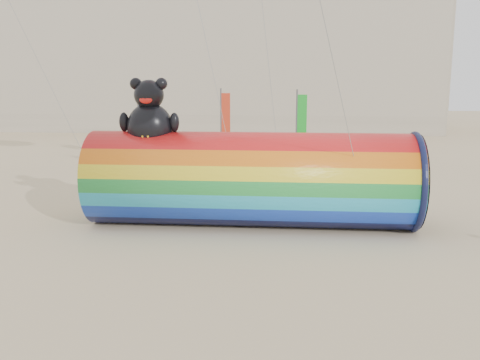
{
  "coord_description": "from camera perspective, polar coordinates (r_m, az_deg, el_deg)",
  "views": [
    {
      "loc": [
        2.14,
        -16.7,
        5.96
      ],
      "look_at": [
        0.5,
        1.5,
        2.4
      ],
      "focal_mm": 40.0,
      "sensor_mm": 36.0,
      "label": 1
    }
  ],
  "objects": [
    {
      "name": "ground",
      "position": [
        17.86,
        -2.05,
        -8.48
      ],
      "size": [
        160.0,
        160.0,
        0.0
      ],
      "primitive_type": "plane",
      "color": "#CCB58C",
      "rests_on": "ground"
    },
    {
      "name": "hotel_building",
      "position": [
        64.37,
        -7.82,
        14.81
      ],
      "size": [
        60.4,
        15.4,
        20.6
      ],
      "color": "#B7AD99",
      "rests_on": "ground"
    },
    {
      "name": "windsock_assembly",
      "position": [
        21.46,
        1.2,
        0.35
      ],
      "size": [
        13.0,
        3.96,
        5.99
      ],
      "color": "red",
      "rests_on": "ground"
    },
    {
      "name": "festival_banners",
      "position": [
        32.76,
        -1.9,
        5.2
      ],
      "size": [
        10.04,
        2.79,
        5.2
      ],
      "color": "#59595E",
      "rests_on": "ground"
    }
  ]
}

